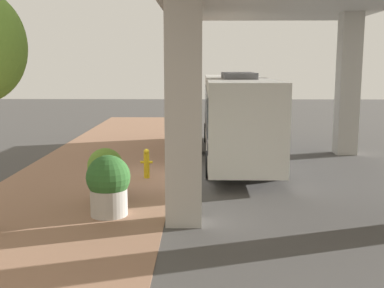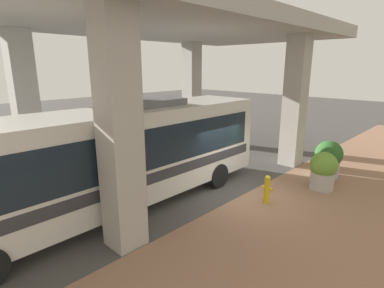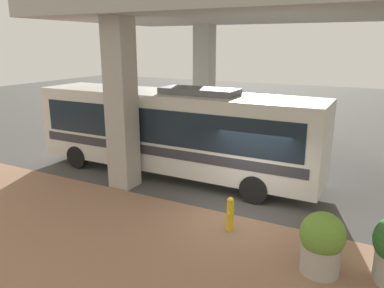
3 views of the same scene
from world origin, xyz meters
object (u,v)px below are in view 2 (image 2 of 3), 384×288
fire_hydrant (267,189)px  planter_middle (328,158)px  bus (117,154)px  planter_front (323,170)px

fire_hydrant → planter_middle: 4.38m
bus → planter_middle: size_ratio=7.28×
fire_hydrant → planter_middle: bearing=-96.9°
bus → planter_middle: 9.26m
fire_hydrant → planter_front: planter_front is taller
fire_hydrant → planter_front: (-0.93, -2.71, 0.26)m
fire_hydrant → bus: bearing=49.0°
planter_front → planter_middle: size_ratio=0.94×
planter_front → bus: bearing=56.8°
bus → planter_front: 8.05m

